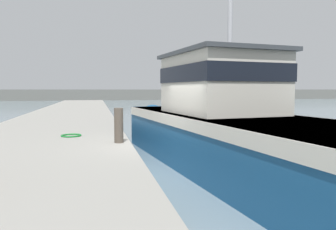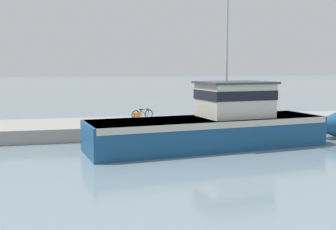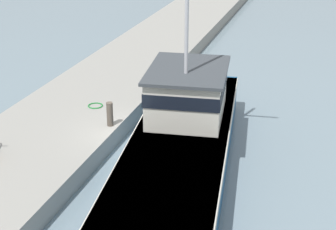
% 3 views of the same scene
% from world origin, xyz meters
% --- Properties ---
extents(ground_plane, '(320.00, 320.00, 0.00)m').
position_xyz_m(ground_plane, '(0.00, 0.00, 0.00)').
color(ground_plane, gray).
extents(dock_pier, '(5.37, 80.00, 0.81)m').
position_xyz_m(dock_pier, '(-3.58, 0.00, 0.40)').
color(dock_pier, gray).
rests_on(dock_pier, ground_plane).
extents(far_shoreline, '(180.00, 5.00, 2.36)m').
position_xyz_m(far_shoreline, '(30.00, 65.69, 1.18)').
color(far_shoreline, slate).
rests_on(far_shoreline, ground_plane).
extents(fishing_boat_main, '(5.13, 15.43, 10.35)m').
position_xyz_m(fishing_boat_main, '(2.09, -0.39, 1.28)').
color(fishing_boat_main, navy).
rests_on(fishing_boat_main, ground_plane).
extents(mooring_post, '(0.26, 0.26, 1.02)m').
position_xyz_m(mooring_post, '(-1.24, 0.31, 1.31)').
color(mooring_post, '#51473D').
rests_on(mooring_post, dock_pier).
extents(hose_coil, '(0.67, 0.67, 0.05)m').
position_xyz_m(hose_coil, '(-2.70, 1.99, 0.83)').
color(hose_coil, '#197A2D').
rests_on(hose_coil, dock_pier).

